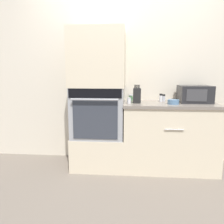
{
  "coord_description": "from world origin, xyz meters",
  "views": [
    {
      "loc": [
        0.07,
        -2.5,
        1.23
      ],
      "look_at": [
        -0.16,
        0.21,
        0.76
      ],
      "focal_mm": 35.0,
      "sensor_mm": 36.0,
      "label": 1
    }
  ],
  "objects_px": {
    "condiment_jar_near": "(131,97)",
    "condiment_jar_mid": "(164,98)",
    "knife_block": "(137,95)",
    "condiment_jar_far": "(161,98)",
    "microwave": "(194,94)",
    "bowl": "(173,102)",
    "wall_oven": "(99,112)",
    "condiment_jar_back": "(129,101)"
  },
  "relations": [
    {
      "from": "knife_block",
      "to": "condiment_jar_far",
      "type": "relative_size",
      "value": 2.15
    },
    {
      "from": "knife_block",
      "to": "bowl",
      "type": "bearing_deg",
      "value": -10.99
    },
    {
      "from": "microwave",
      "to": "condiment_jar_mid",
      "type": "height_order",
      "value": "microwave"
    },
    {
      "from": "bowl",
      "to": "condiment_jar_mid",
      "type": "bearing_deg",
      "value": 104.15
    },
    {
      "from": "bowl",
      "to": "condiment_jar_far",
      "type": "bearing_deg",
      "value": 118.22
    },
    {
      "from": "microwave",
      "to": "condiment_jar_near",
      "type": "distance_m",
      "value": 0.83
    },
    {
      "from": "wall_oven",
      "to": "knife_block",
      "type": "relative_size",
      "value": 2.85
    },
    {
      "from": "wall_oven",
      "to": "condiment_jar_mid",
      "type": "relative_size",
      "value": 7.11
    },
    {
      "from": "knife_block",
      "to": "wall_oven",
      "type": "bearing_deg",
      "value": 177.9
    },
    {
      "from": "wall_oven",
      "to": "condiment_jar_back",
      "type": "xyz_separation_m",
      "value": [
        0.4,
        -0.08,
        0.16
      ]
    },
    {
      "from": "knife_block",
      "to": "condiment_jar_back",
      "type": "bearing_deg",
      "value": -145.79
    },
    {
      "from": "bowl",
      "to": "condiment_jar_far",
      "type": "distance_m",
      "value": 0.26
    },
    {
      "from": "wall_oven",
      "to": "knife_block",
      "type": "bearing_deg",
      "value": -2.1
    },
    {
      "from": "knife_block",
      "to": "condiment_jar_back",
      "type": "xyz_separation_m",
      "value": [
        -0.1,
        -0.07,
        -0.06
      ]
    },
    {
      "from": "condiment_jar_near",
      "to": "condiment_jar_mid",
      "type": "height_order",
      "value": "condiment_jar_mid"
    },
    {
      "from": "wall_oven",
      "to": "condiment_jar_mid",
      "type": "bearing_deg",
      "value": 12.29
    },
    {
      "from": "knife_block",
      "to": "condiment_jar_mid",
      "type": "height_order",
      "value": "knife_block"
    },
    {
      "from": "microwave",
      "to": "wall_oven",
      "type": "bearing_deg",
      "value": -176.3
    },
    {
      "from": "wall_oven",
      "to": "condiment_jar_back",
      "type": "height_order",
      "value": "wall_oven"
    },
    {
      "from": "wall_oven",
      "to": "bowl",
      "type": "height_order",
      "value": "wall_oven"
    },
    {
      "from": "knife_block",
      "to": "condiment_jar_near",
      "type": "distance_m",
      "value": 0.28
    },
    {
      "from": "wall_oven",
      "to": "microwave",
      "type": "relative_size",
      "value": 1.67
    },
    {
      "from": "wall_oven",
      "to": "bowl",
      "type": "distance_m",
      "value": 0.95
    },
    {
      "from": "wall_oven",
      "to": "condiment_jar_far",
      "type": "xyz_separation_m",
      "value": [
        0.82,
        0.12,
        0.18
      ]
    },
    {
      "from": "bowl",
      "to": "condiment_jar_back",
      "type": "relative_size",
      "value": 1.9
    },
    {
      "from": "bowl",
      "to": "condiment_jar_back",
      "type": "height_order",
      "value": "condiment_jar_back"
    },
    {
      "from": "microwave",
      "to": "knife_block",
      "type": "relative_size",
      "value": 1.7
    },
    {
      "from": "bowl",
      "to": "condiment_jar_near",
      "type": "relative_size",
      "value": 1.67
    },
    {
      "from": "bowl",
      "to": "microwave",
      "type": "bearing_deg",
      "value": 31.54
    },
    {
      "from": "wall_oven",
      "to": "condiment_jar_near",
      "type": "xyz_separation_m",
      "value": [
        0.42,
        0.24,
        0.16
      ]
    },
    {
      "from": "microwave",
      "to": "condiment_jar_far",
      "type": "distance_m",
      "value": 0.43
    },
    {
      "from": "condiment_jar_near",
      "to": "condiment_jar_mid",
      "type": "relative_size",
      "value": 0.9
    },
    {
      "from": "wall_oven",
      "to": "microwave",
      "type": "height_order",
      "value": "microwave"
    },
    {
      "from": "wall_oven",
      "to": "bowl",
      "type": "relative_size",
      "value": 4.73
    },
    {
      "from": "condiment_jar_near",
      "to": "condiment_jar_mid",
      "type": "xyz_separation_m",
      "value": [
        0.44,
        -0.06,
        0.0
      ]
    },
    {
      "from": "condiment_jar_mid",
      "to": "condiment_jar_far",
      "type": "bearing_deg",
      "value": -124.78
    },
    {
      "from": "bowl",
      "to": "condiment_jar_far",
      "type": "relative_size",
      "value": 1.29
    },
    {
      "from": "knife_block",
      "to": "condiment_jar_near",
      "type": "bearing_deg",
      "value": 106.08
    },
    {
      "from": "condiment_jar_near",
      "to": "knife_block",
      "type": "bearing_deg",
      "value": -73.92
    },
    {
      "from": "microwave",
      "to": "condiment_jar_near",
      "type": "height_order",
      "value": "microwave"
    },
    {
      "from": "condiment_jar_far",
      "to": "condiment_jar_back",
      "type": "xyz_separation_m",
      "value": [
        -0.42,
        -0.2,
        -0.02
      ]
    },
    {
      "from": "microwave",
      "to": "knife_block",
      "type": "height_order",
      "value": "knife_block"
    }
  ]
}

